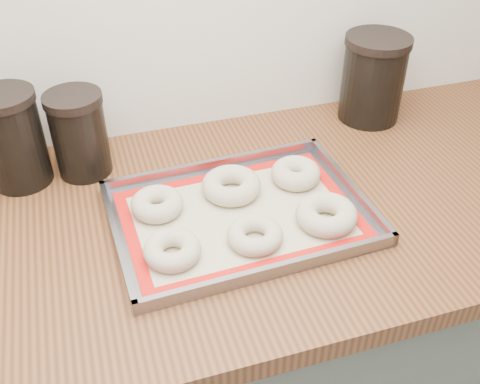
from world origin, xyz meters
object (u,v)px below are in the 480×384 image
object	(u,v)px
canister_mid	(79,134)
bagel_front_mid	(255,235)
bagel_back_left	(157,204)
bagel_front_left	(172,250)
bagel_back_right	(296,173)
baking_tray	(240,215)
bagel_back_mid	(231,185)
canister_right	(373,78)
canister_left	(13,139)
bagel_front_right	(326,215)

from	to	relation	value
canister_mid	bagel_front_mid	bearing A→B (deg)	-50.46
bagel_back_left	bagel_front_left	bearing A→B (deg)	-89.31
bagel_back_right	bagel_front_left	bearing A→B (deg)	-153.18
baking_tray	bagel_front_left	xyz separation A→B (m)	(-0.14, -0.07, 0.01)
bagel_back_mid	canister_right	xyz separation A→B (m)	(0.39, 0.20, 0.08)
bagel_back_mid	canister_left	world-z (taller)	canister_left
bagel_front_mid	bagel_back_left	world-z (taller)	bagel_back_left
bagel_front_right	bagel_back_left	size ratio (longest dim) A/B	1.15
bagel_front_left	bagel_front_mid	distance (m)	0.14
bagel_back_right	baking_tray	bearing A→B (deg)	-152.82
canister_left	canister_mid	xyz separation A→B (m)	(0.12, -0.00, -0.01)
bagel_front_mid	bagel_back_mid	size ratio (longest dim) A/B	0.86
bagel_back_left	bagel_back_right	bearing A→B (deg)	2.67
bagel_back_right	canister_left	world-z (taller)	canister_left
bagel_back_left	canister_right	world-z (taller)	canister_right
baking_tray	bagel_back_left	size ratio (longest dim) A/B	4.92
canister_left	canister_mid	world-z (taller)	canister_left
canister_left	canister_right	bearing A→B (deg)	1.72
bagel_front_left	canister_mid	bearing A→B (deg)	110.52
bagel_front_right	bagel_back_right	distance (m)	0.14
bagel_front_right	bagel_back_right	xyz separation A→B (m)	(-0.00, 0.13, 0.00)
baking_tray	canister_mid	distance (m)	0.36
bagel_front_right	canister_left	distance (m)	0.61
baking_tray	bagel_back_right	distance (m)	0.16
bagel_back_mid	canister_right	size ratio (longest dim) A/B	0.57
bagel_back_left	bagel_back_right	distance (m)	0.28
bagel_back_mid	canister_mid	xyz separation A→B (m)	(-0.26, 0.17, 0.06)
canister_mid	canister_right	world-z (taller)	canister_right
bagel_back_left	baking_tray	bearing A→B (deg)	-22.06
bagel_back_mid	canister_right	distance (m)	0.45
baking_tray	bagel_front_right	xyz separation A→B (m)	(0.14, -0.06, 0.02)
baking_tray	bagel_front_mid	xyz separation A→B (m)	(0.00, -0.07, 0.01)
canister_left	canister_right	size ratio (longest dim) A/B	0.98
bagel_front_right	bagel_front_mid	bearing A→B (deg)	-175.75
bagel_front_mid	bagel_back_mid	distance (m)	0.15
baking_tray	bagel_back_mid	distance (m)	0.07
bagel_front_left	canister_mid	size ratio (longest dim) A/B	0.56
canister_mid	bagel_front_right	bearing A→B (deg)	-37.39
bagel_back_left	bagel_back_mid	xyz separation A→B (m)	(0.15, 0.01, 0.00)
bagel_front_left	bagel_back_left	distance (m)	0.13
bagel_front_mid	canister_left	xyz separation A→B (m)	(-0.38, 0.32, 0.08)
bagel_back_left	canister_right	bearing A→B (deg)	21.11
canister_right	bagel_front_left	bearing A→B (deg)	-148.07
bagel_back_right	bagel_front_right	bearing A→B (deg)	-87.99
bagel_back_left	bagel_back_mid	distance (m)	0.15
bagel_front_left	bagel_back_mid	xyz separation A→B (m)	(0.14, 0.14, 0.00)
bagel_back_left	bagel_back_right	world-z (taller)	bagel_back_right
bagel_front_mid	bagel_back_right	size ratio (longest dim) A/B	1.00
bagel_front_left	bagel_back_right	distance (m)	0.31
bagel_back_mid	canister_mid	bearing A→B (deg)	146.99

